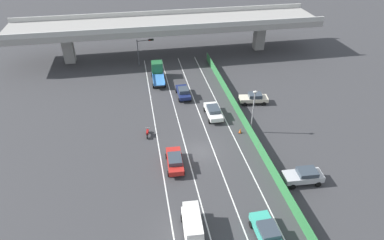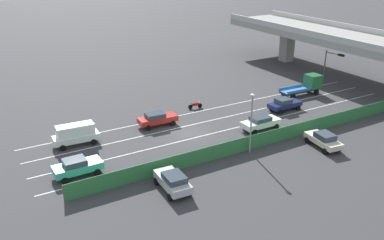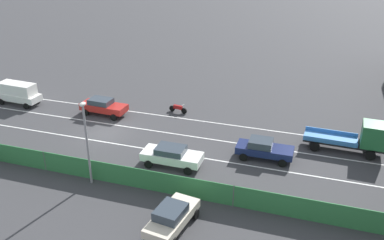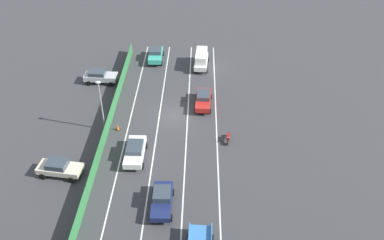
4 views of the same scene
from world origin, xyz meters
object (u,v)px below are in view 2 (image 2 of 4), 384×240
(car_van_white, at_px, (76,134))
(traffic_light, at_px, (331,61))
(car_sedan_red, at_px, (157,119))
(car_taxi_teal, at_px, (77,166))
(car_sedan_navy, at_px, (284,104))
(traffic_cone, at_px, (242,144))
(car_hatchback_white, at_px, (261,122))
(flatbed_truck_blue, at_px, (308,85))
(parked_sedan_cream, at_px, (324,139))
(motorcycle, at_px, (195,105))
(parked_wagon_silver, at_px, (173,181))
(street_lamp, at_px, (252,117))

(car_van_white, height_order, traffic_light, traffic_light)
(car_sedan_red, bearing_deg, car_taxi_teal, -59.09)
(car_sedan_navy, distance_m, traffic_cone, 12.71)
(traffic_light, bearing_deg, car_hatchback_white, -67.26)
(car_hatchback_white, xyz_separation_m, flatbed_truck_blue, (-6.66, 13.89, 0.49))
(car_taxi_teal, relative_size, car_sedan_navy, 0.99)
(car_taxi_teal, distance_m, parked_sedan_cream, 25.02)
(car_taxi_teal, relative_size, parked_sedan_cream, 0.98)
(car_sedan_navy, relative_size, motorcycle, 2.32)
(car_van_white, bearing_deg, parked_wagon_silver, 18.87)
(flatbed_truck_blue, bearing_deg, car_van_white, -90.03)
(parked_wagon_silver, distance_m, traffic_cone, 11.08)
(motorcycle, bearing_deg, parked_sedan_cream, 18.62)
(parked_wagon_silver, height_order, traffic_light, traffic_light)
(flatbed_truck_blue, height_order, parked_sedan_cream, flatbed_truck_blue)
(car_taxi_teal, xyz_separation_m, car_sedan_red, (-6.88, 11.49, -0.04))
(car_sedan_navy, bearing_deg, car_taxi_teal, -83.47)
(flatbed_truck_blue, bearing_deg, car_hatchback_white, -64.36)
(flatbed_truck_blue, height_order, motorcycle, flatbed_truck_blue)
(car_van_white, bearing_deg, car_taxi_teal, -15.30)
(street_lamp, bearing_deg, parked_sedan_cream, 67.97)
(motorcycle, height_order, parked_sedan_cream, parked_sedan_cream)
(car_sedan_navy, relative_size, traffic_light, 0.89)
(car_van_white, xyz_separation_m, parked_sedan_cream, (13.75, 22.17, -0.39))
(motorcycle, bearing_deg, car_taxi_teal, -62.36)
(car_sedan_red, height_order, traffic_light, traffic_light)
(car_sedan_navy, height_order, motorcycle, car_sedan_navy)
(flatbed_truck_blue, height_order, street_lamp, street_lamp)
(car_hatchback_white, distance_m, car_sedan_navy, 7.37)
(car_sedan_navy, bearing_deg, car_sedan_red, -102.67)
(parked_wagon_silver, bearing_deg, car_sedan_red, 159.31)
(car_sedan_navy, xyz_separation_m, street_lamp, (7.40, -11.29, 3.02))
(car_sedan_red, relative_size, car_hatchback_white, 0.99)
(parked_sedan_cream, bearing_deg, parked_wagon_silver, -91.45)
(parked_sedan_cream, height_order, traffic_light, traffic_light)
(car_sedan_red, bearing_deg, motorcycle, 111.66)
(car_van_white, height_order, street_lamp, street_lamp)
(car_sedan_red, xyz_separation_m, parked_sedan_cream, (14.07, 12.48, -0.01))
(parked_sedan_cream, bearing_deg, car_hatchback_white, -159.34)
(parked_wagon_silver, bearing_deg, car_sedan_navy, 114.77)
(car_sedan_red, xyz_separation_m, street_lamp, (11.09, 5.10, 2.99))
(car_sedan_navy, height_order, flatbed_truck_blue, flatbed_truck_blue)
(car_hatchback_white, relative_size, parked_wagon_silver, 1.08)
(car_taxi_teal, xyz_separation_m, street_lamp, (4.21, 16.59, 2.96))
(flatbed_truck_blue, distance_m, parked_sedan_cream, 17.74)
(motorcycle, height_order, traffic_cone, motorcycle)
(car_taxi_teal, relative_size, traffic_cone, 6.02)
(car_van_white, relative_size, car_hatchback_white, 1.03)
(traffic_cone, bearing_deg, car_sedan_red, -151.75)
(flatbed_truck_blue, relative_size, parked_wagon_silver, 1.47)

